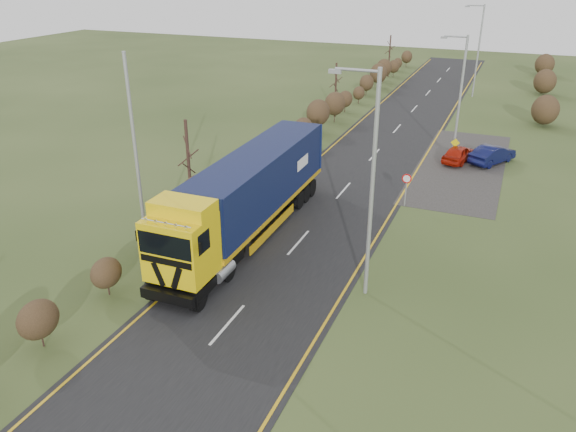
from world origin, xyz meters
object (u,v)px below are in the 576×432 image
(streetlight_near, at_px, (369,177))
(speed_sign, at_px, (406,184))
(car_red_hatchback, at_px, (459,154))
(car_blue_sedan, at_px, (492,155))
(lorry, at_px, (248,192))

(streetlight_near, height_order, speed_sign, streetlight_near)
(streetlight_near, relative_size, speed_sign, 4.77)
(car_red_hatchback, distance_m, streetlight_near, 20.90)
(car_red_hatchback, height_order, car_blue_sedan, car_blue_sedan)
(lorry, relative_size, streetlight_near, 1.61)
(car_blue_sedan, bearing_deg, speed_sign, 96.73)
(car_red_hatchback, xyz_separation_m, speed_sign, (-1.96, -9.79, 0.81))
(streetlight_near, bearing_deg, speed_sign, 91.43)
(lorry, relative_size, car_blue_sedan, 3.93)
(lorry, bearing_deg, car_red_hatchback, 61.56)
(car_red_hatchback, bearing_deg, car_blue_sedan, -151.24)
(car_red_hatchback, height_order, speed_sign, speed_sign)
(streetlight_near, xyz_separation_m, speed_sign, (-0.26, 10.44, -4.11))
(car_blue_sedan, distance_m, speed_sign, 11.30)
(lorry, xyz_separation_m, streetlight_near, (7.26, -3.22, 3.01))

